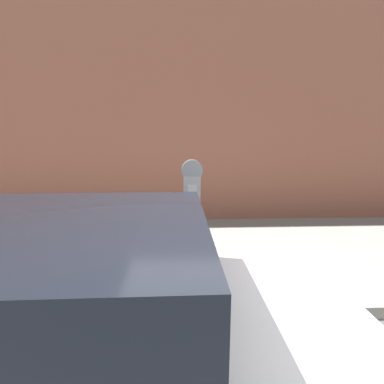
# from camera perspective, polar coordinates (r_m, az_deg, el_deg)

# --- Properties ---
(sidewalk) EXTENTS (24.00, 2.80, 0.14)m
(sidewalk) POSITION_cam_1_polar(r_m,az_deg,el_deg) (4.70, 6.47, -12.93)
(sidewalk) COLOR #ADAAA3
(sidewalk) RESTS_ON ground_plane
(building_facade) EXTENTS (24.00, 0.30, 6.99)m
(building_facade) POSITION_cam_1_polar(r_m,az_deg,el_deg) (7.02, 3.65, 23.74)
(building_facade) COLOR #935642
(building_facade) RESTS_ON ground_plane
(parking_meter) EXTENTS (0.23, 0.15, 1.57)m
(parking_meter) POSITION_cam_1_polar(r_m,az_deg,el_deg) (3.31, 0.00, -1.62)
(parking_meter) COLOR slate
(parking_meter) RESTS_ON sidewalk
(parked_car_beside_meter) EXTENTS (4.45, 1.86, 1.52)m
(parked_car_beside_meter) POSITION_cam_1_polar(r_m,az_deg,el_deg) (2.32, -32.35, -23.19)
(parked_car_beside_meter) COLOR black
(parked_car_beside_meter) RESTS_ON ground_plane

